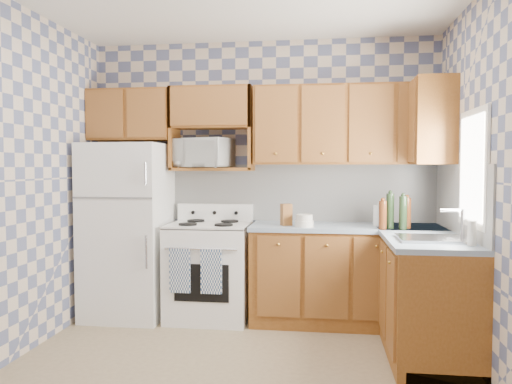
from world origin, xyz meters
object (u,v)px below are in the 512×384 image
at_px(refrigerator, 128,231).
at_px(microwave, 204,153).
at_px(stove_body, 210,272).
at_px(electric_kettle, 381,216).

bearing_deg(refrigerator, microwave, 11.44).
relative_size(stove_body, electric_kettle, 4.86).
distance_m(refrigerator, electric_kettle, 2.42).
xyz_separation_m(refrigerator, electric_kettle, (2.41, 0.05, 0.17)).
xyz_separation_m(microwave, electric_kettle, (1.68, -0.10, -0.58)).
bearing_deg(refrigerator, electric_kettle, 1.11).
height_order(refrigerator, stove_body, refrigerator).
distance_m(microwave, electric_kettle, 1.78).
bearing_deg(microwave, refrigerator, -151.82).
xyz_separation_m(stove_body, electric_kettle, (1.61, 0.02, 0.56)).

